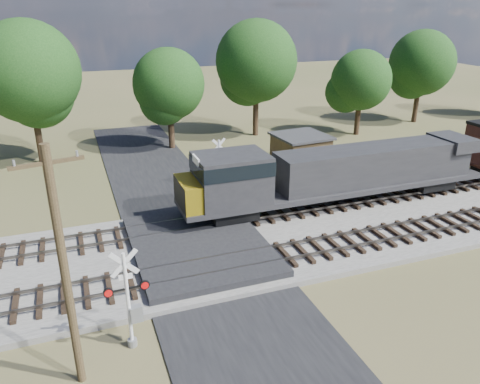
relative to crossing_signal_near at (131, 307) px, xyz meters
name	(u,v)px	position (x,y,z in m)	size (l,w,h in m)	color
ground	(202,256)	(4.44, 5.91, -1.79)	(160.00, 160.00, 0.00)	#494F2A
ballast_bed	(356,222)	(14.44, 6.41, -1.64)	(140.00, 10.00, 0.30)	gray
road	(202,255)	(4.44, 5.91, -1.75)	(7.00, 60.00, 0.08)	black
crossing_panel	(199,247)	(4.44, 6.41, -1.47)	(7.00, 9.00, 0.62)	#262628
track_near	(270,257)	(7.56, 3.91, -1.37)	(140.00, 2.60, 0.33)	black
track_far	(237,218)	(7.56, 8.91, -1.37)	(140.00, 2.60, 0.33)	black
crossing_signal_near	(131,307)	(0.00, 0.00, 0.00)	(1.73, 0.38, 4.30)	silver
crossing_signal_far	(218,171)	(8.05, 14.18, -0.10)	(1.63, 0.39, 4.05)	silver
utility_pole	(64,267)	(-2.07, -1.20, 2.88)	(2.13, 0.55, 8.82)	#332717
equipment_shed	(300,151)	(16.13, 17.33, -0.38)	(4.38, 4.38, 2.77)	#49351F
treeline	(191,74)	(9.50, 26.61, 4.92)	(82.76, 10.72, 11.69)	black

